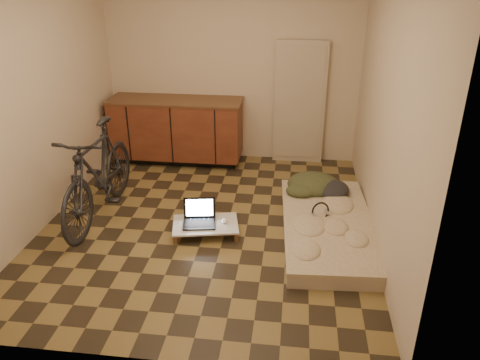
# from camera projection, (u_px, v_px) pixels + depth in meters

# --- Properties ---
(room_shell) EXTENTS (3.50, 4.00, 2.60)m
(room_shell) POSITION_uv_depth(u_px,v_px,m) (204.00, 109.00, 4.63)
(room_shell) COLOR brown
(room_shell) RESTS_ON ground
(cabinets) EXTENTS (1.84, 0.62, 0.91)m
(cabinets) POSITION_uv_depth(u_px,v_px,m) (177.00, 130.00, 6.60)
(cabinets) COLOR black
(cabinets) RESTS_ON ground
(appliance_panel) EXTENTS (0.70, 0.10, 1.70)m
(appliance_panel) POSITION_uv_depth(u_px,v_px,m) (300.00, 103.00, 6.46)
(appliance_panel) COLOR #C2B199
(appliance_panel) RESTS_ON ground
(bicycle) EXTENTS (0.57, 1.83, 1.18)m
(bicycle) POSITION_uv_depth(u_px,v_px,m) (97.00, 169.00, 5.06)
(bicycle) COLOR black
(bicycle) RESTS_ON ground
(futon) EXTENTS (1.05, 2.00, 0.17)m
(futon) POSITION_uv_depth(u_px,v_px,m) (328.00, 227.00, 4.93)
(futon) COLOR #C0AF99
(futon) RESTS_ON ground
(clothing_pile) EXTENTS (0.68, 0.58, 0.26)m
(clothing_pile) POSITION_uv_depth(u_px,v_px,m) (319.00, 180.00, 5.50)
(clothing_pile) COLOR #353B22
(clothing_pile) RESTS_ON futon
(headphones) EXTENTS (0.29, 0.28, 0.15)m
(headphones) POSITION_uv_depth(u_px,v_px,m) (321.00, 211.00, 4.92)
(headphones) COLOR black
(headphones) RESTS_ON futon
(lap_desk) EXTENTS (0.76, 0.57, 0.11)m
(lap_desk) POSITION_uv_depth(u_px,v_px,m) (205.00, 225.00, 4.94)
(lap_desk) COLOR brown
(lap_desk) RESTS_ON ground
(laptop) EXTENTS (0.38, 0.35, 0.23)m
(laptop) POSITION_uv_depth(u_px,v_px,m) (199.00, 218.00, 4.94)
(laptop) COLOR black
(laptop) RESTS_ON lap_desk
(mouse) EXTENTS (0.08, 0.12, 0.04)m
(mouse) POSITION_uv_depth(u_px,v_px,m) (224.00, 221.00, 4.95)
(mouse) COLOR white
(mouse) RESTS_ON lap_desk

